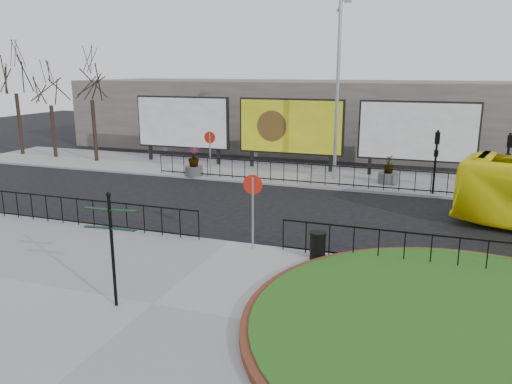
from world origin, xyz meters
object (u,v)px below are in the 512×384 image
at_px(lamp_post, 338,90).
at_px(planter_a, 194,165).
at_px(billboard_mid, 291,127).
at_px(planter_c, 388,174).
at_px(fingerpost_sign, 112,238).
at_px(litter_bin, 318,245).

distance_m(lamp_post, planter_a, 8.71).
distance_m(billboard_mid, planter_c, 6.46).
height_order(fingerpost_sign, planter_c, fingerpost_sign).
bearing_deg(billboard_mid, lamp_post, -33.25).
bearing_deg(planter_c, fingerpost_sign, -107.44).
bearing_deg(lamp_post, planter_c, -0.85).
bearing_deg(fingerpost_sign, planter_c, 70.36).
distance_m(fingerpost_sign, litter_bin, 6.37).
bearing_deg(planter_a, billboard_mid, 38.44).
bearing_deg(fingerpost_sign, lamp_post, 79.69).
distance_m(planter_a, planter_c, 10.42).
relative_size(fingerpost_sign, litter_bin, 3.39).
relative_size(lamp_post, litter_bin, 10.75).
bearing_deg(fingerpost_sign, litter_bin, 47.61).
height_order(billboard_mid, planter_c, billboard_mid).
bearing_deg(planter_c, planter_a, -171.40).
xyz_separation_m(planter_a, planter_c, (10.30, 1.56, -0.11)).
distance_m(lamp_post, litter_bin, 12.48).
xyz_separation_m(lamp_post, planter_c, (2.80, -0.04, -4.22)).
distance_m(litter_bin, planter_a, 13.59).
bearing_deg(planter_c, billboard_mid, 160.86).
bearing_deg(lamp_post, planter_a, -167.97).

